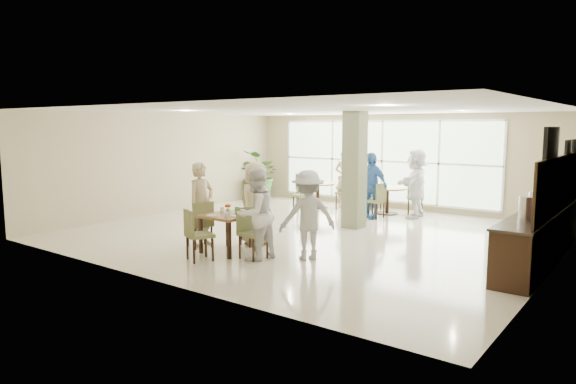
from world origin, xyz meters
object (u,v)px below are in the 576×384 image
Objects in this scene: teen_standing at (308,215)px; main_table at (228,219)px; round_table_left at (318,190)px; round_table_right at (387,193)px; potted_plant at (261,175)px; teen_far at (255,203)px; buffet_counter at (542,231)px; adult_standing at (345,179)px; adult_a at (371,185)px; adult_b at (416,183)px; teen_left at (201,204)px; teen_right at (256,214)px.

main_table is at bearing -33.04° from teen_standing.
round_table_left and round_table_right have the same top height.
potted_plant is 6.59m from teen_far.
adult_standing is at bearing 152.10° from buffet_counter.
teen_standing is (5.68, -5.46, -0.00)m from potted_plant.
potted_plant reaches higher than round_table_left.
adult_a is (-4.57, 2.05, 0.33)m from buffet_counter.
teen_far is 5.19m from adult_b.
buffet_counter is 2.73× the size of teen_left.
main_table is 5.02m from adult_a.
round_table_right is 1.55m from adult_standing.
buffet_counter is at bearing 131.54° from teen_right.
teen_far is 1.04× the size of teen_standing.
teen_left is at bearing -103.02° from round_table_right.
main_table is at bearing -149.63° from buffet_counter.
buffet_counter is 2.85× the size of teen_standing.
round_table_left is 2.24m from adult_a.
round_table_left is 0.58× the size of teen_far.
adult_standing is at bearing -75.62° from teen_far.
main_table is at bearing -73.65° from round_table_left.
round_table_right is at bearing 6.81° from round_table_left.
teen_right reaches higher than potted_plant.
adult_standing reaches higher than round_table_right.
adult_standing is (-1.50, 0.22, 0.31)m from round_table_right.
potted_plant is at bearing -98.09° from adult_b.
adult_a is (0.47, 4.16, 0.02)m from teen_far.
teen_standing is at bearing -78.98° from teen_left.
main_table is at bearing 94.94° from teen_far.
adult_b is at bearing 161.44° from adult_standing.
teen_left reaches higher than main_table.
teen_standing is (0.75, 0.59, -0.02)m from teen_right.
teen_left is 1.10m from teen_far.
main_table is 0.48× the size of adult_b.
teen_right is at bearing -13.25° from teen_standing.
adult_b is (-3.65, 2.89, 0.37)m from buffet_counter.
potted_plant is (-4.66, 0.05, 0.25)m from round_table_right.
teen_standing reaches higher than main_table.
teen_left reaches higher than teen_right.
potted_plant is 4.71m from adult_a.
buffet_counter reaches higher than teen_left.
main_table is 1.62m from teen_standing.
buffet_counter is 4.27m from teen_standing.
adult_a is at bearing -54.31° from adult_b.
teen_far is (-0.52, -5.08, 0.28)m from round_table_right.
buffet_counter is 2.84× the size of potted_plant.
round_table_right is at bearing -91.94° from teen_far.
teen_left is at bearing -81.61° from round_table_left.
teen_far is (0.82, 0.73, 0.00)m from teen_left.
adult_standing is at bearing 2.85° from teen_left.
round_table_right is at bearing -101.66° from adult_b.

